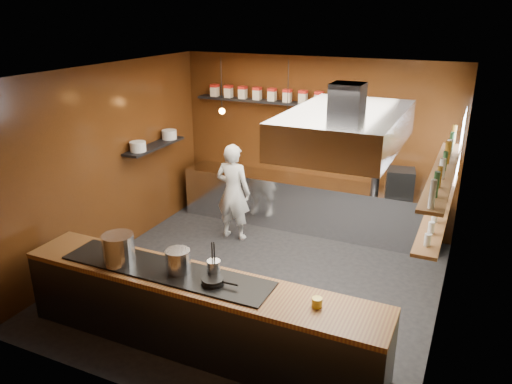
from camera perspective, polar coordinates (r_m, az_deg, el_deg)
The scene contains 26 objects.
floor at distance 7.39m, azimuth -0.14°, elevation -10.31°, with size 5.00×5.00×0.00m, color black.
back_wall at distance 8.98m, azimuth 6.57°, elevation 5.58°, with size 5.00×5.00×0.00m, color #371B0A.
left_wall at distance 8.07m, azimuth -16.52°, elevation 3.17°, with size 5.00×5.00×0.00m, color #371B0A.
right_wall at distance 6.20m, azimuth 21.35°, elevation -2.56°, with size 5.00×5.00×0.00m, color brown.
ceiling at distance 6.40m, azimuth -0.16°, elevation 13.47°, with size 5.00×5.00×0.00m, color silver.
window_pane at distance 7.70m, azimuth 22.34°, elevation 4.78°, with size 1.00×1.00×0.00m, color white.
prep_counter at distance 9.01m, azimuth 5.65°, elevation -1.37°, with size 4.60×0.65×0.90m, color silver.
pass_counter at distance 5.95m, azimuth -6.83°, elevation -13.51°, with size 4.40×0.72×0.94m.
tin_shelf at distance 9.01m, azimuth 0.95°, elevation 10.33°, with size 2.60×0.26×0.04m, color black.
plate_shelf at distance 8.70m, azimuth -11.50°, elevation 5.18°, with size 0.30×1.40×0.04m, color black.
bottle_shelf_upper at distance 6.35m, azimuth 20.61°, elevation 2.12°, with size 0.26×2.80×0.04m, color brown.
bottle_shelf_lower at distance 6.50m, azimuth 20.10°, elevation -1.81°, with size 0.26×2.80×0.04m, color brown.
extractor_hood at distance 5.68m, azimuth 10.19°, elevation 7.21°, with size 1.20×2.00×0.72m.
pendant_left at distance 8.66m, azimuth -3.92°, elevation 9.54°, with size 0.10×0.10×0.95m.
pendant_right at distance 8.16m, azimuth 3.61°, elevation 8.89°, with size 0.10×0.10×0.95m.
storage_tins at distance 8.93m, azimuth 1.85°, elevation 11.08°, with size 2.43×0.13×0.22m.
plate_stacks at distance 8.68m, azimuth -11.55°, elevation 5.81°, with size 0.26×1.16×0.16m.
bottles at distance 6.31m, azimuth 20.77°, elevation 3.33°, with size 0.06×2.66×0.24m.
wine_glasses at distance 6.47m, azimuth 20.19°, elevation -1.12°, with size 0.07×2.37×0.13m.
stockpot_large at distance 6.07m, azimuth -15.43°, elevation -6.30°, with size 0.37×0.37×0.36m, color silver.
stockpot_small at distance 5.76m, azimuth -8.90°, elevation -7.79°, with size 0.28×0.28×0.27m, color silver.
utensil_crock at distance 5.62m, azimuth -4.85°, elevation -8.73°, with size 0.15×0.15×0.20m, color silver.
frying_pan at distance 5.52m, azimuth -4.92°, elevation -10.11°, with size 0.43×0.26×0.07m.
butter_jar at distance 5.19m, azimuth 6.98°, elevation -12.41°, with size 0.11×0.11×0.10m, color gold.
espresso_machine at distance 8.38m, azimuth 16.13°, elevation 1.08°, with size 0.43×0.41×0.43m, color black.
chef at distance 8.44m, azimuth -2.63°, elevation 0.00°, with size 0.61×0.40×1.67m, color white.
Camera 1 is at (2.66, -5.77, 3.76)m, focal length 35.00 mm.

